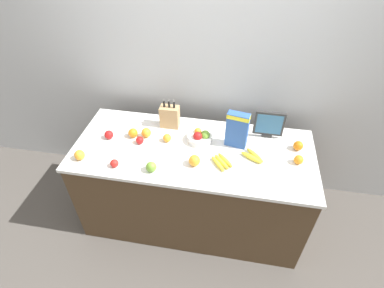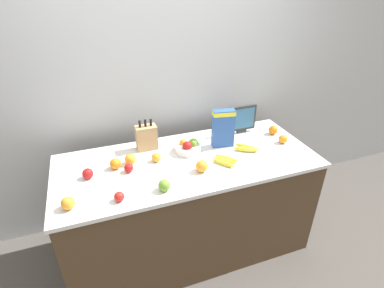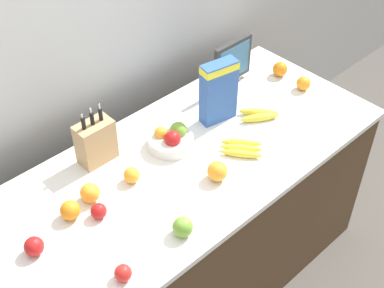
% 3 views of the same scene
% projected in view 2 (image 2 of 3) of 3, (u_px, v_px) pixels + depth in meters
% --- Properties ---
extents(ground_plane, '(14.00, 14.00, 0.00)m').
position_uv_depth(ground_plane, '(189.00, 243.00, 2.77)').
color(ground_plane, '#514C47').
extents(wall_back, '(9.00, 0.06, 2.60)m').
position_uv_depth(wall_back, '(164.00, 87.00, 2.65)').
color(wall_back, silver).
rests_on(wall_back, ground_plane).
extents(counter, '(2.01, 0.85, 0.92)m').
position_uv_depth(counter, '(188.00, 205.00, 2.54)').
color(counter, '#4C3823').
rests_on(counter, ground_plane).
extents(knife_block, '(0.17, 0.10, 0.29)m').
position_uv_depth(knife_block, '(147.00, 137.00, 2.41)').
color(knife_block, tan).
rests_on(knife_block, counter).
extents(small_monitor, '(0.25, 0.03, 0.26)m').
position_uv_depth(small_monitor, '(242.00, 119.00, 2.65)').
color(small_monitor, '#2D2D2D').
rests_on(small_monitor, counter).
extents(cereal_box, '(0.19, 0.10, 0.32)m').
position_uv_depth(cereal_box, '(223.00, 127.00, 2.43)').
color(cereal_box, '#2D56A8').
rests_on(cereal_box, counter).
extents(fruit_bowl, '(0.21, 0.21, 0.11)m').
position_uv_depth(fruit_bowl, '(188.00, 147.00, 2.40)').
color(fruit_bowl, silver).
rests_on(fruit_bowl, counter).
extents(banana_bunch_left, '(0.20, 0.22, 0.04)m').
position_uv_depth(banana_bunch_left, '(225.00, 161.00, 2.27)').
color(banana_bunch_left, yellow).
rests_on(banana_bunch_left, counter).
extents(banana_bunch_right, '(0.20, 0.18, 0.04)m').
position_uv_depth(banana_bunch_right, '(246.00, 148.00, 2.43)').
color(banana_bunch_right, yellow).
rests_on(banana_bunch_right, counter).
extents(apple_front, '(0.07, 0.07, 0.07)m').
position_uv_depth(apple_front, '(119.00, 197.00, 1.88)').
color(apple_front, red).
rests_on(apple_front, counter).
extents(apple_middle, '(0.08, 0.08, 0.08)m').
position_uv_depth(apple_middle, '(164.00, 185.00, 1.97)').
color(apple_middle, '#6B9E33').
rests_on(apple_middle, counter).
extents(apple_near_bananas, '(0.08, 0.08, 0.08)m').
position_uv_depth(apple_near_bananas, '(88.00, 174.00, 2.09)').
color(apple_near_bananas, red).
rests_on(apple_near_bananas, counter).
extents(apple_leftmost, '(0.07, 0.07, 0.07)m').
position_uv_depth(apple_leftmost, '(129.00, 168.00, 2.16)').
color(apple_leftmost, red).
rests_on(apple_leftmost, counter).
extents(orange_back_center, '(0.07, 0.07, 0.07)m').
position_uv_depth(orange_back_center, '(156.00, 157.00, 2.28)').
color(orange_back_center, orange).
rests_on(orange_back_center, counter).
extents(orange_front_right, '(0.08, 0.08, 0.08)m').
position_uv_depth(orange_front_right, '(130.00, 159.00, 2.24)').
color(orange_front_right, orange).
rests_on(orange_front_right, counter).
extents(orange_by_cereal, '(0.07, 0.07, 0.07)m').
position_uv_depth(orange_by_cereal, '(283.00, 139.00, 2.53)').
color(orange_by_cereal, orange).
rests_on(orange_by_cereal, counter).
extents(orange_mid_left, '(0.08, 0.08, 0.08)m').
position_uv_depth(orange_mid_left, '(115.00, 164.00, 2.19)').
color(orange_mid_left, orange).
rests_on(orange_mid_left, counter).
extents(orange_front_center, '(0.09, 0.09, 0.09)m').
position_uv_depth(orange_front_center, '(202.00, 166.00, 2.16)').
color(orange_front_center, orange).
rests_on(orange_front_center, counter).
extents(orange_mid_right, '(0.08, 0.08, 0.08)m').
position_uv_depth(orange_mid_right, '(68.00, 203.00, 1.82)').
color(orange_mid_right, orange).
rests_on(orange_mid_right, counter).
extents(orange_front_left, '(0.08, 0.08, 0.08)m').
position_uv_depth(orange_front_left, '(273.00, 130.00, 2.67)').
color(orange_front_left, orange).
rests_on(orange_front_left, counter).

